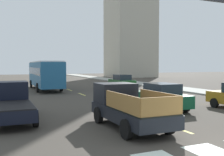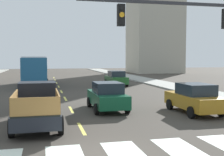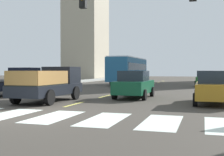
# 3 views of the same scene
# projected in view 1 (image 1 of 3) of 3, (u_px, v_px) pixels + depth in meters

# --- Properties ---
(sidewalk_right) EXTENTS (3.54, 110.00, 0.15)m
(sidewalk_right) POSITION_uv_depth(u_px,v_px,m) (188.00, 90.00, 29.70)
(sidewalk_right) COLOR #999B92
(sidewalk_right) RESTS_ON ground
(lane_dash_0) EXTENTS (0.16, 2.40, 0.01)m
(lane_dash_0) POSITION_uv_depth(u_px,v_px,m) (175.00, 128.00, 12.03)
(lane_dash_0) COLOR #DFD554
(lane_dash_0) RESTS_ON ground
(lane_dash_1) EXTENTS (0.16, 2.40, 0.01)m
(lane_dash_1) POSITION_uv_depth(u_px,v_px,m) (127.00, 110.00, 16.62)
(lane_dash_1) COLOR #DFD554
(lane_dash_1) RESTS_ON ground
(lane_dash_2) EXTENTS (0.16, 2.40, 0.01)m
(lane_dash_2) POSITION_uv_depth(u_px,v_px,m) (100.00, 101.00, 21.21)
(lane_dash_2) COLOR #DFD554
(lane_dash_2) RESTS_ON ground
(lane_dash_3) EXTENTS (0.16, 2.40, 0.01)m
(lane_dash_3) POSITION_uv_depth(u_px,v_px,m) (82.00, 94.00, 25.80)
(lane_dash_3) COLOR #DFD554
(lane_dash_3) RESTS_ON ground
(lane_dash_4) EXTENTS (0.16, 2.40, 0.01)m
(lane_dash_4) POSITION_uv_depth(u_px,v_px,m) (69.00, 90.00, 30.38)
(lane_dash_4) COLOR #DFD554
(lane_dash_4) RESTS_ON ground
(lane_dash_5) EXTENTS (0.16, 2.40, 0.01)m
(lane_dash_5) POSITION_uv_depth(u_px,v_px,m) (60.00, 87.00, 34.97)
(lane_dash_5) COLOR #DFD554
(lane_dash_5) RESTS_ON ground
(lane_dash_6) EXTENTS (0.16, 2.40, 0.01)m
(lane_dash_6) POSITION_uv_depth(u_px,v_px,m) (53.00, 84.00, 39.56)
(lane_dash_6) COLOR #DFD554
(lane_dash_6) RESTS_ON ground
(lane_dash_7) EXTENTS (0.16, 2.40, 0.01)m
(lane_dash_7) POSITION_uv_depth(u_px,v_px,m) (48.00, 82.00, 44.15)
(lane_dash_7) COLOR #DFD554
(lane_dash_7) RESTS_ON ground
(pickup_stakebed) EXTENTS (2.18, 5.20, 1.96)m
(pickup_stakebed) POSITION_uv_depth(u_px,v_px,m) (126.00, 106.00, 12.30)
(pickup_stakebed) COLOR black
(pickup_stakebed) RESTS_ON ground
(pickup_dark) EXTENTS (2.18, 5.20, 1.96)m
(pickup_dark) POSITION_uv_depth(u_px,v_px,m) (11.00, 103.00, 13.64)
(pickup_dark) COLOR black
(pickup_dark) RESTS_ON ground
(city_bus) EXTENTS (2.72, 10.80, 3.32)m
(city_bus) POSITION_uv_depth(u_px,v_px,m) (45.00, 73.00, 30.70)
(city_bus) COLOR #215C88
(city_bus) RESTS_ON ground
(sedan_mid) EXTENTS (2.02, 4.40, 1.72)m
(sedan_mid) POSITION_uv_depth(u_px,v_px,m) (122.00, 81.00, 32.34)
(sedan_mid) COLOR #1F5926
(sedan_mid) RESTS_ON ground
(sedan_far) EXTENTS (2.02, 4.40, 1.72)m
(sedan_far) POSITION_uv_depth(u_px,v_px,m) (161.00, 96.00, 16.84)
(sedan_far) COLOR #0F4C2F
(sedan_far) RESTS_ON ground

